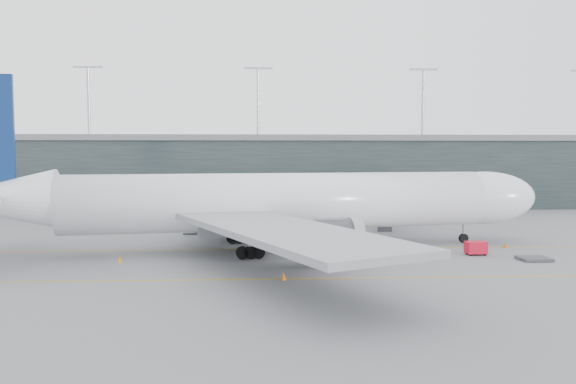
{
  "coord_description": "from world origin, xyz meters",
  "views": [
    {
      "loc": [
        5.56,
        -70.69,
        11.56
      ],
      "look_at": [
        8.77,
        -4.0,
        6.89
      ],
      "focal_mm": 35.0,
      "sensor_mm": 36.0,
      "label": 1
    }
  ],
  "objects": [
    {
      "name": "ground",
      "position": [
        0.0,
        0.0,
        0.0
      ],
      "size": [
        320.0,
        320.0,
        0.0
      ],
      "primitive_type": "plane",
      "color": "slate",
      "rests_on": "ground"
    },
    {
      "name": "taxiline_a",
      "position": [
        0.0,
        -4.0,
        0.01
      ],
      "size": [
        160.0,
        0.25,
        0.02
      ],
      "primitive_type": "cube",
      "color": "#C08B12",
      "rests_on": "ground"
    },
    {
      "name": "taxiline_b",
      "position": [
        0.0,
        -20.0,
        0.01
      ],
      "size": [
        160.0,
        0.25,
        0.02
      ],
      "primitive_type": "cube",
      "color": "#C08B12",
      "rests_on": "ground"
    },
    {
      "name": "taxiline_lead_main",
      "position": [
        5.0,
        20.0,
        0.01
      ],
      "size": [
        0.25,
        60.0,
        0.02
      ],
      "primitive_type": "cube",
      "color": "#C08B12",
      "rests_on": "ground"
    },
    {
      "name": "terminal",
      "position": [
        -0.0,
        58.0,
        7.62
      ],
      "size": [
        240.0,
        36.0,
        29.0
      ],
      "color": "black",
      "rests_on": "ground"
    },
    {
      "name": "main_aircraft",
      "position": [
        7.36,
        -4.25,
        5.6
      ],
      "size": [
        71.06,
        66.08,
        19.96
      ],
      "rotation": [
        0.0,
        0.0,
        0.16
      ],
      "color": "white",
      "rests_on": "ground"
    },
    {
      "name": "jet_bridge",
      "position": [
        25.14,
        25.07,
        5.11
      ],
      "size": [
        10.81,
        44.64,
        6.82
      ],
      "rotation": [
        0.0,
        0.0,
        -0.17
      ],
      "color": "#2E2D33",
      "rests_on": "ground"
    },
    {
      "name": "gse_cart",
      "position": [
        29.84,
        -8.93,
        0.85
      ],
      "size": [
        2.35,
        1.59,
        1.53
      ],
      "rotation": [
        0.0,
        0.0,
        0.07
      ],
      "color": "red",
      "rests_on": "ground"
    },
    {
      "name": "baggage_dolly",
      "position": [
        34.91,
        -12.38,
        0.19
      ],
      "size": [
        3.32,
        2.72,
        0.32
      ],
      "primitive_type": "cube",
      "rotation": [
        0.0,
        0.0,
        0.05
      ],
      "color": "#37373C",
      "rests_on": "ground"
    },
    {
      "name": "uld_a",
      "position": [
        -4.55,
        8.99,
        0.87
      ],
      "size": [
        1.87,
        1.52,
        1.66
      ],
      "rotation": [
        0.0,
        0.0,
        -0.03
      ],
      "color": "#3D3D42",
      "rests_on": "ground"
    },
    {
      "name": "uld_b",
      "position": [
        -3.31,
        12.14,
        0.86
      ],
      "size": [
        1.84,
        1.49,
        1.63
      ],
      "rotation": [
        0.0,
        0.0,
        -0.03
      ],
      "color": "#3D3D42",
      "rests_on": "ground"
    },
    {
      "name": "uld_c",
      "position": [
        -0.75,
        9.98,
        1.02
      ],
      "size": [
        2.5,
        2.2,
        1.94
      ],
      "rotation": [
        0.0,
        0.0,
        -0.26
      ],
      "color": "#3D3D42",
      "rests_on": "ground"
    },
    {
      "name": "cone_nose",
      "position": [
        35.33,
        -4.22,
        0.37
      ],
      "size": [
        0.46,
        0.46,
        0.74
      ],
      "primitive_type": "cone",
      "color": "#D5520B",
      "rests_on": "ground"
    },
    {
      "name": "cone_wing_stbd",
      "position": [
        7.58,
        -20.38,
        0.37
      ],
      "size": [
        0.47,
        0.47,
        0.74
      ],
      "primitive_type": "cone",
      "color": "#FF630E",
      "rests_on": "ground"
    },
    {
      "name": "cone_wing_port",
      "position": [
        8.63,
        10.88,
        0.32
      ],
      "size": [
        0.4,
        0.4,
        0.64
      ],
      "primitive_type": "cone",
      "color": "orange",
      "rests_on": "ground"
    },
    {
      "name": "cone_tail",
      "position": [
        -9.36,
        -11.28,
        0.38
      ],
      "size": [
        0.48,
        0.48,
        0.77
      ],
      "primitive_type": "cone",
      "color": "orange",
      "rests_on": "ground"
    }
  ]
}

